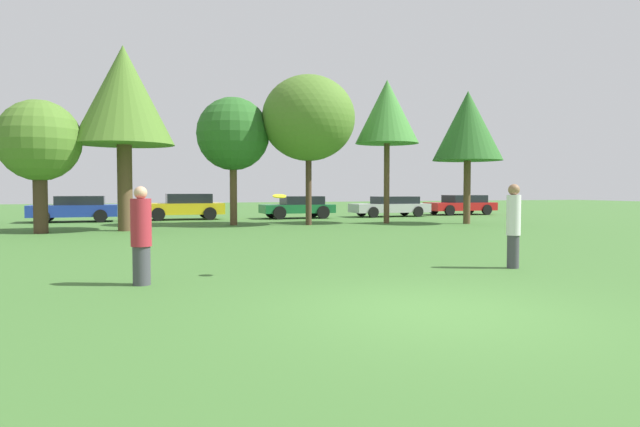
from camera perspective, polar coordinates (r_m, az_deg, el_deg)
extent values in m
plane|color=#3D6B2D|center=(7.70, 11.46, -9.70)|extent=(120.00, 120.00, 0.00)
cylinder|color=#3F3F47|center=(9.94, -17.74, -5.09)|extent=(0.29, 0.29, 0.66)
cylinder|color=#A52633|center=(9.87, -17.79, -0.88)|extent=(0.34, 0.34, 0.80)
sphere|color=tan|center=(9.85, -17.83, 2.03)|extent=(0.22, 0.22, 0.22)
cylinder|color=#3F3F47|center=(12.13, 19.09, -3.70)|extent=(0.24, 0.24, 0.68)
cylinder|color=silver|center=(12.07, 19.14, -0.15)|extent=(0.28, 0.28, 0.83)
sphere|color=#8C6647|center=(12.06, 19.18, 2.30)|extent=(0.23, 0.23, 0.23)
cylinder|color=yellow|center=(10.35, -4.16, 1.78)|extent=(0.25, 0.25, 0.08)
cylinder|color=#473323|center=(22.77, -26.63, 1.41)|extent=(0.50, 0.50, 2.57)
sphere|color=#4C7528|center=(22.84, -26.73, 6.67)|extent=(2.94, 2.94, 2.94)
cylinder|color=brown|center=(22.87, -19.28, 2.48)|extent=(0.56, 0.56, 3.33)
cone|color=#4C7528|center=(23.15, -19.41, 11.33)|extent=(3.80, 3.80, 3.80)
cylinder|color=brown|center=(25.32, -8.82, 2.42)|extent=(0.32, 0.32, 3.18)
sphere|color=#286023|center=(25.43, -8.86, 8.03)|extent=(3.25, 3.25, 3.25)
cylinder|color=#473323|center=(25.11, -1.17, 2.97)|extent=(0.27, 0.27, 3.64)
ellipsoid|color=#4C7528|center=(25.31, -1.18, 9.70)|extent=(4.16, 4.16, 3.82)
cylinder|color=brown|center=(26.53, 6.81, 3.05)|extent=(0.27, 0.27, 3.75)
cone|color=#3D7F33|center=(26.77, 6.85, 10.27)|extent=(2.98, 2.98, 2.98)
cylinder|color=brown|center=(26.88, 14.76, 2.11)|extent=(0.32, 0.32, 2.94)
cone|color=#286023|center=(27.04, 14.84, 8.65)|extent=(3.21, 3.21, 3.21)
cube|color=#1E389E|center=(30.02, -23.82, 0.26)|extent=(4.07, 1.86, 0.57)
cube|color=black|center=(29.98, -23.26, 1.24)|extent=(2.24, 1.63, 0.44)
cylinder|color=black|center=(29.25, -26.42, -0.30)|extent=(0.63, 0.19, 0.63)
cylinder|color=black|center=(31.08, -25.98, -0.15)|extent=(0.63, 0.19, 0.63)
cylinder|color=black|center=(29.03, -21.49, -0.24)|extent=(0.63, 0.19, 0.63)
cylinder|color=black|center=(30.87, -21.34, -0.08)|extent=(0.63, 0.19, 0.63)
cube|color=gold|center=(30.41, -13.82, 0.48)|extent=(4.19, 1.86, 0.58)
cube|color=black|center=(30.43, -13.24, 1.51)|extent=(2.31, 1.63, 0.50)
cylinder|color=black|center=(29.41, -16.17, -0.08)|extent=(0.67, 0.17, 0.67)
cylinder|color=black|center=(31.26, -16.34, 0.06)|extent=(0.67, 0.17, 0.67)
cylinder|color=black|center=(29.65, -11.16, -0.01)|extent=(0.67, 0.17, 0.67)
cylinder|color=black|center=(31.48, -11.61, 0.13)|extent=(0.67, 0.17, 0.67)
cube|color=#196633|center=(30.85, -2.37, 0.50)|extent=(3.96, 1.78, 0.46)
cube|color=black|center=(30.92, -1.84, 1.36)|extent=(2.18, 1.56, 0.45)
cylinder|color=black|center=(29.68, -4.15, 0.06)|extent=(0.71, 0.19, 0.71)
cylinder|color=black|center=(31.38, -4.97, 0.19)|extent=(0.71, 0.19, 0.71)
cylinder|color=black|center=(30.40, 0.32, 0.13)|extent=(0.71, 0.19, 0.71)
cylinder|color=black|center=(32.06, -0.72, 0.25)|extent=(0.71, 0.19, 0.71)
cube|color=#B2B2B7|center=(32.94, 7.11, 0.57)|extent=(4.59, 1.70, 0.51)
cube|color=black|center=(33.08, 7.65, 1.37)|extent=(2.53, 1.49, 0.42)
cylinder|color=black|center=(31.58, 5.46, 0.12)|extent=(0.62, 0.16, 0.62)
cylinder|color=black|center=(33.12, 4.26, 0.24)|extent=(0.62, 0.16, 0.62)
cylinder|color=black|center=(32.86, 9.98, 0.19)|extent=(0.62, 0.16, 0.62)
cylinder|color=black|center=(34.34, 8.62, 0.30)|extent=(0.62, 0.16, 0.62)
cube|color=red|center=(36.31, 14.09, 0.71)|extent=(4.30, 1.88, 0.50)
cube|color=black|center=(36.48, 14.52, 1.47)|extent=(2.37, 1.65, 0.46)
cylinder|color=black|center=(34.82, 13.09, 0.32)|extent=(0.65, 0.18, 0.65)
cylinder|color=black|center=(36.41, 11.53, 0.43)|extent=(0.65, 0.18, 0.65)
cylinder|color=black|center=(36.30, 16.65, 0.37)|extent=(0.65, 0.18, 0.65)
cylinder|color=black|center=(37.83, 15.01, 0.47)|extent=(0.65, 0.18, 0.65)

